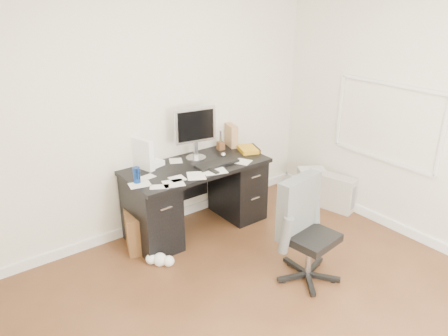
# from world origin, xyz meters

# --- Properties ---
(ground) EXTENTS (4.00, 4.00, 0.00)m
(ground) POSITION_xyz_m (0.00, 0.00, 0.00)
(ground) COLOR #482B17
(ground) RESTS_ON ground
(room_shell) EXTENTS (4.02, 4.02, 2.71)m
(room_shell) POSITION_xyz_m (0.03, 0.03, 1.66)
(room_shell) COLOR silver
(room_shell) RESTS_ON ground
(desk) EXTENTS (1.50, 0.70, 0.75)m
(desk) POSITION_xyz_m (0.30, 1.65, 0.40)
(desk) COLOR black
(desk) RESTS_ON ground
(loose_papers) EXTENTS (1.10, 0.60, 0.00)m
(loose_papers) POSITION_xyz_m (0.10, 1.60, 0.75)
(loose_papers) COLOR white
(loose_papers) RESTS_ON desk
(lcd_monitor) EXTENTS (0.49, 0.33, 0.57)m
(lcd_monitor) POSITION_xyz_m (0.39, 1.79, 1.04)
(lcd_monitor) COLOR #B7B8BC
(lcd_monitor) RESTS_ON desk
(keyboard) EXTENTS (0.47, 0.16, 0.03)m
(keyboard) POSITION_xyz_m (0.47, 1.52, 0.76)
(keyboard) COLOR black
(keyboard) RESTS_ON desk
(computer_mouse) EXTENTS (0.06, 0.06, 0.06)m
(computer_mouse) POSITION_xyz_m (0.65, 1.65, 0.78)
(computer_mouse) COLOR #B7B8BC
(computer_mouse) RESTS_ON desk
(travel_mug) EXTENTS (0.09, 0.09, 0.15)m
(travel_mug) POSITION_xyz_m (-0.39, 1.62, 0.83)
(travel_mug) COLOR navy
(travel_mug) RESTS_ON desk
(white_binder) EXTENTS (0.19, 0.30, 0.32)m
(white_binder) POSITION_xyz_m (-0.18, 1.90, 0.91)
(white_binder) COLOR white
(white_binder) RESTS_ON desk
(magazine_file) EXTENTS (0.16, 0.24, 0.25)m
(magazine_file) POSITION_xyz_m (0.95, 1.89, 0.88)
(magazine_file) COLOR #AA7652
(magazine_file) RESTS_ON desk
(pen_cup) EXTENTS (0.10, 0.10, 0.22)m
(pen_cup) POSITION_xyz_m (0.78, 1.87, 0.86)
(pen_cup) COLOR #573218
(pen_cup) RESTS_ON desk
(yellow_book) EXTENTS (0.27, 0.30, 0.04)m
(yellow_book) POSITION_xyz_m (0.99, 1.63, 0.77)
(yellow_book) COLOR orange
(yellow_book) RESTS_ON desk
(paper_remote) EXTENTS (0.27, 0.24, 0.02)m
(paper_remote) POSITION_xyz_m (0.35, 1.39, 0.76)
(paper_remote) COLOR white
(paper_remote) RESTS_ON desk
(office_chair) EXTENTS (0.60, 0.60, 0.95)m
(office_chair) POSITION_xyz_m (0.60, 0.31, 0.47)
(office_chair) COLOR #535553
(office_chair) RESTS_ON ground
(pc_tower) EXTENTS (0.28, 0.45, 0.42)m
(pc_tower) POSITION_xyz_m (1.86, 1.03, 0.21)
(pc_tower) COLOR #AEA89D
(pc_tower) RESTS_ON ground
(shopping_bag) EXTENTS (0.38, 0.35, 0.42)m
(shopping_bag) POSITION_xyz_m (1.79, 1.39, 0.21)
(shopping_bag) COLOR silver
(shopping_bag) RESTS_ON ground
(wicker_basket) EXTENTS (0.50, 0.50, 0.39)m
(wicker_basket) POSITION_xyz_m (-0.31, 1.68, 0.20)
(wicker_basket) COLOR #4E3217
(wicker_basket) RESTS_ON ground
(desk_printer) EXTENTS (0.34, 0.28, 0.19)m
(desk_printer) POSITION_xyz_m (-0.13, 1.81, 0.10)
(desk_printer) COLOR slate
(desk_printer) RESTS_ON ground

